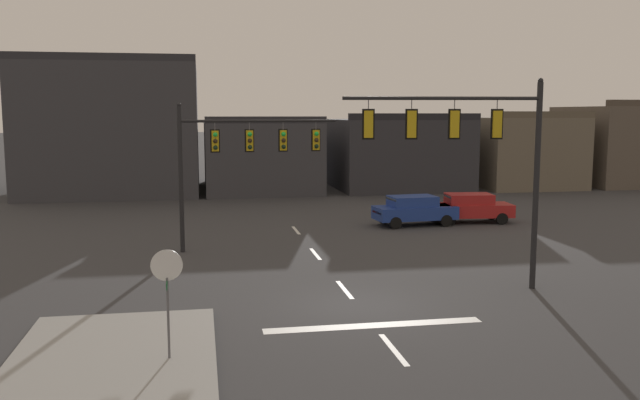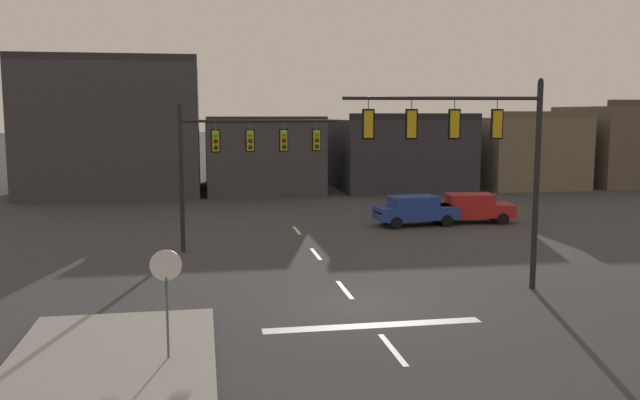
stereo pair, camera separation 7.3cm
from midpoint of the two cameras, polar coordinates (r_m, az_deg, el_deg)
The scene contains 10 objects.
ground_plane at distance 21.52m, azimuth 3.31°, elevation -8.98°, with size 400.00×400.00×0.00m, color #353538.
sidewalk_near_corner at distance 17.33m, azimuth -17.28°, elevation -13.17°, with size 5.00×8.00×0.15m, color gray.
stop_bar_paint at distance 19.67m, azimuth 4.66°, elevation -10.57°, with size 6.40×0.50×0.01m, color silver.
lane_centreline at distance 23.40m, azimuth 2.19°, elevation -7.61°, with size 0.16×26.40×0.01m.
signal_mast_near_side at distance 23.27m, azimuth 12.88°, elevation 4.69°, with size 6.72×1.06×7.23m.
signal_mast_far_side at distance 29.81m, azimuth -6.96°, elevation 4.20°, with size 7.02×0.65×6.51m.
stop_sign at distance 16.60m, azimuth -12.82°, elevation -6.45°, with size 0.76×0.64×2.83m.
car_lot_nearside at distance 36.73m, azimuth 8.13°, elevation -0.82°, with size 4.57×2.22×1.61m.
car_lot_middle at distance 38.25m, azimuth 12.81°, elevation -0.61°, with size 4.58×2.24×1.61m.
building_row at distance 54.49m, azimuth 0.54°, elevation 4.82°, with size 52.67×13.15×10.08m.
Camera 2 is at (-4.72, -20.10, 6.07)m, focal length 37.66 mm.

